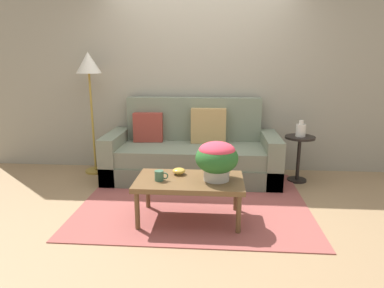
% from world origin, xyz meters
% --- Properties ---
extents(ground_plane, '(14.00, 14.00, 0.00)m').
position_xyz_m(ground_plane, '(0.00, 0.00, 0.00)').
color(ground_plane, '#997A56').
extents(wall_back, '(6.40, 0.12, 2.94)m').
position_xyz_m(wall_back, '(0.00, 1.31, 1.47)').
color(wall_back, gray).
rests_on(wall_back, ground).
extents(area_rug, '(2.45, 1.96, 0.01)m').
position_xyz_m(area_rug, '(0.00, 0.01, 0.01)').
color(area_rug, '#994C47').
rests_on(area_rug, ground).
extents(couch, '(2.24, 0.88, 1.05)m').
position_xyz_m(couch, '(-0.09, 0.84, 0.32)').
color(couch, '#626B59').
rests_on(couch, ground).
extents(coffee_table, '(1.04, 0.59, 0.43)m').
position_xyz_m(coffee_table, '(-0.02, -0.42, 0.38)').
color(coffee_table, brown).
rests_on(coffee_table, ground).
extents(side_table, '(0.38, 0.38, 0.60)m').
position_xyz_m(side_table, '(1.30, 0.79, 0.41)').
color(side_table, black).
rests_on(side_table, ground).
extents(floor_lamp, '(0.33, 0.33, 1.65)m').
position_xyz_m(floor_lamp, '(-1.47, 0.97, 1.37)').
color(floor_lamp, olive).
rests_on(floor_lamp, ground).
extents(potted_plant, '(0.41, 0.41, 0.37)m').
position_xyz_m(potted_plant, '(0.24, -0.42, 0.65)').
color(potted_plant, '#B7B2A8').
rests_on(potted_plant, coffee_table).
extents(coffee_mug, '(0.13, 0.09, 0.10)m').
position_xyz_m(coffee_mug, '(-0.30, -0.48, 0.47)').
color(coffee_mug, '#3D664C').
rests_on(coffee_mug, coffee_table).
extents(snack_bowl, '(0.13, 0.13, 0.07)m').
position_xyz_m(snack_bowl, '(-0.14, -0.29, 0.46)').
color(snack_bowl, gold).
rests_on(snack_bowl, coffee_table).
extents(table_vase, '(0.12, 0.12, 0.21)m').
position_xyz_m(table_vase, '(1.30, 0.79, 0.69)').
color(table_vase, silver).
rests_on(table_vase, side_table).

